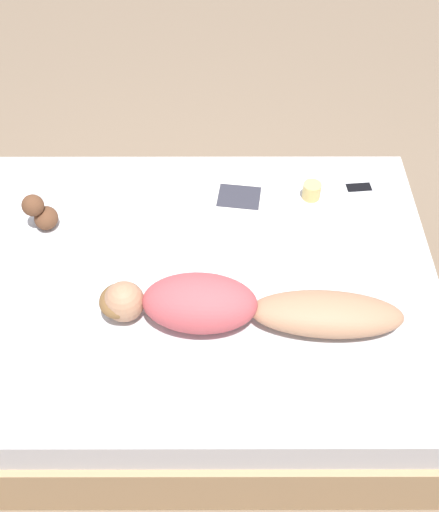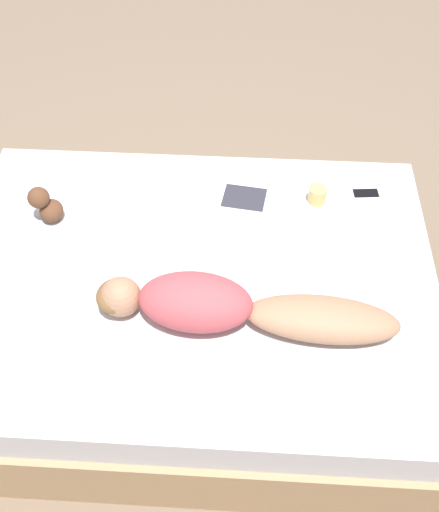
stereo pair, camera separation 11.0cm
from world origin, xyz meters
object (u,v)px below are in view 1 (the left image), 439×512
(coffee_mug, at_px, (312,190))
(open_magazine, at_px, (236,215))
(person, at_px, (234,307))
(cell_phone, at_px, (359,188))

(coffee_mug, bearing_deg, open_magazine, 108.94)
(open_magazine, bearing_deg, person, -174.24)
(open_magazine, bearing_deg, coffee_mug, -63.27)
(coffee_mug, xyz_separation_m, cell_phone, (0.06, -0.26, -0.04))
(person, height_order, open_magazine, person)
(person, relative_size, cell_phone, 7.92)
(open_magazine, bearing_deg, cell_phone, -65.35)
(person, distance_m, open_magazine, 0.65)
(person, bearing_deg, coffee_mug, -24.61)
(open_magazine, distance_m, cell_phone, 0.68)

